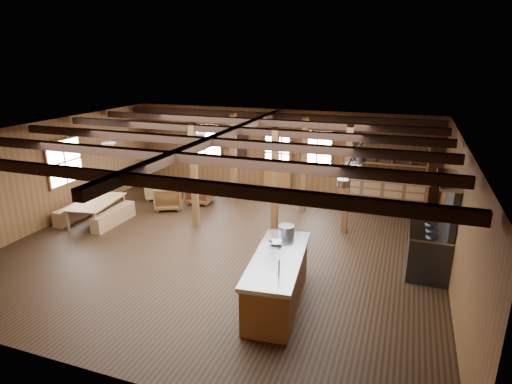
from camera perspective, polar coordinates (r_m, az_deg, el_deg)
room at (r=9.88m, az=-4.75°, el=-0.06°), size 10.04×9.04×2.84m
ceiling_joists at (r=9.73m, az=-4.51°, el=7.44°), size 9.80×8.82×0.18m
timber_posts at (r=11.56m, az=1.86°, el=2.64°), size 3.95×2.35×2.80m
back_door at (r=14.03m, az=2.81°, el=3.14°), size 1.02×0.08×2.15m
window_back_left at (r=14.83m, az=-6.85°, el=6.68°), size 1.32×0.06×1.32m
window_back_right at (r=13.57m, az=8.15°, el=5.60°), size 1.02×0.06×1.32m
window_left at (r=13.00m, az=-24.20°, el=3.68°), size 0.14×1.24×1.32m
notice_boards at (r=14.36m, az=-2.90°, el=6.59°), size 1.08×0.03×0.90m
back_counter at (r=13.32m, az=16.59°, el=0.36°), size 2.55×0.60×2.45m
pendant_lamps at (r=11.58m, az=-13.05°, el=6.54°), size 1.86×2.36×0.66m
pot_rack at (r=9.16m, az=13.29°, el=3.88°), size 0.40×3.00×0.43m
kitchen_island at (r=8.04m, az=2.87°, el=-11.57°), size 1.14×2.58×1.20m
step_stool at (r=8.74m, az=4.29°, el=-11.21°), size 0.50×0.43×0.38m
commercial_range at (r=9.84m, az=22.42°, el=-6.11°), size 0.86×1.67×2.06m
dining_table at (r=12.58m, az=-20.28°, el=-2.47°), size 1.22×1.85×0.60m
bench_wall at (r=13.09m, az=-22.77°, el=-2.40°), size 0.29×1.56×0.43m
bench_aisle at (r=12.30m, az=-18.43°, el=-3.15°), size 0.29×1.56×0.43m
armchair_a at (r=13.06m, az=-11.56°, el=-0.65°), size 1.06×1.07×0.74m
armchair_b at (r=13.41m, az=-7.46°, el=-0.09°), size 0.81×0.83×0.68m
armchair_c at (r=14.09m, az=-13.17°, el=0.46°), size 1.03×1.03×0.68m
counter_pot at (r=8.69m, az=4.06°, el=-5.12°), size 0.33×0.33×0.20m
bowl at (r=8.28m, az=2.56°, el=-6.80°), size 0.27×0.27×0.06m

